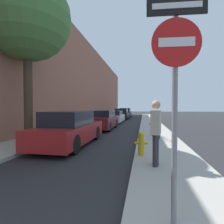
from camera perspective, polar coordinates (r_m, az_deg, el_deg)
The scene contains 14 objects.
ground_plane at distance 16.02m, azimuth 2.27°, elevation -4.41°, with size 120.00×120.00×0.00m, color #28282B.
sidewalk_left at distance 16.66m, azimuth -7.68°, elevation -3.99°, with size 2.00×52.00×0.12m.
sidewalk_right at distance 15.88m, azimuth 12.72°, elevation -4.28°, with size 2.00×52.00×0.12m.
building_facade_left at distance 17.28m, azimuth -12.07°, elevation 10.86°, with size 0.70×52.00×8.94m.
parked_car_red at distance 7.87m, azimuth -13.31°, elevation -5.41°, with size 1.71×4.59×1.47m.
parked_car_maroon at distance 13.47m, azimuth -3.17°, elevation -2.60°, with size 1.81×4.57×1.41m.
parked_car_white at distance 18.98m, azimuth 0.50°, elevation -1.61°, with size 1.92×4.68×1.29m.
parked_car_black at distance 24.35m, azimuth 3.11°, elevation -0.74°, with size 1.79×4.05×1.50m.
parked_car_navy at distance 29.30m, azimuth 4.32°, elevation -0.33°, with size 1.79×3.96×1.56m.
street_tree_near at distance 9.84m, azimuth -25.60°, elevation 25.63°, with size 3.90×3.90×7.55m.
fire_hydrant at distance 5.79m, azimuth 9.37°, elevation -9.85°, with size 0.42×0.19×0.73m.
traffic_sign_post at distance 2.38m, azimuth 19.74°, elevation 10.68°, with size 0.72×0.12×2.86m.
pedestrian at distance 4.75m, azimuth 13.94°, elevation -5.27°, with size 0.30×0.47×1.70m.
bicycle at distance 9.11m, azimuth 13.74°, elevation -5.82°, with size 0.48×1.72×0.71m.
Camera 1 is at (2.19, 0.21, 1.63)m, focal length 28.41 mm.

